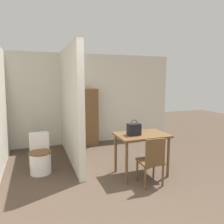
% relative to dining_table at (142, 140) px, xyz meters
% --- Properties ---
extents(ground_plane, '(16.00, 16.00, 0.00)m').
position_rel_dining_table_xyz_m(ground_plane, '(-0.44, -1.23, -0.68)').
color(ground_plane, '#4C3D30').
extents(wall_back, '(5.11, 0.12, 2.50)m').
position_rel_dining_table_xyz_m(wall_back, '(-0.44, 2.51, 0.57)').
color(wall_back, beige).
rests_on(wall_back, ground_plane).
extents(partition_wall, '(0.12, 2.39, 2.50)m').
position_rel_dining_table_xyz_m(partition_wall, '(-1.11, 1.25, 0.57)').
color(partition_wall, beige).
rests_on(partition_wall, ground_plane).
extents(dining_table, '(0.96, 0.65, 0.79)m').
position_rel_dining_table_xyz_m(dining_table, '(0.00, 0.00, 0.00)').
color(dining_table, brown).
rests_on(dining_table, ground_plane).
extents(wooden_chair, '(0.40, 0.40, 0.85)m').
position_rel_dining_table_xyz_m(wooden_chair, '(-0.03, -0.45, -0.23)').
color(wooden_chair, brown).
rests_on(wooden_chair, ground_plane).
extents(toilet, '(0.42, 0.57, 0.74)m').
position_rel_dining_table_xyz_m(toilet, '(-1.81, 0.78, -0.38)').
color(toilet, white).
rests_on(toilet, ground_plane).
extents(handbag, '(0.23, 0.16, 0.28)m').
position_rel_dining_table_xyz_m(handbag, '(-0.17, -0.02, 0.22)').
color(handbag, black).
rests_on(handbag, dining_table).
extents(wooden_cabinet, '(0.50, 0.40, 1.56)m').
position_rel_dining_table_xyz_m(wooden_cabinet, '(-0.49, 2.24, 0.10)').
color(wooden_cabinet, brown).
rests_on(wooden_cabinet, ground_plane).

